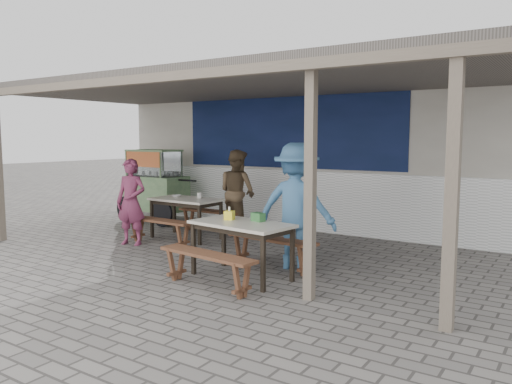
{
  "coord_description": "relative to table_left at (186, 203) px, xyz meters",
  "views": [
    {
      "loc": [
        4.93,
        -5.92,
        1.86
      ],
      "look_at": [
        0.42,
        0.9,
        0.97
      ],
      "focal_mm": 35.0,
      "sensor_mm": 36.0,
      "label": 1
    }
  ],
  "objects": [
    {
      "name": "ground",
      "position": [
        1.18,
        -0.98,
        -0.67
      ],
      "size": [
        60.0,
        60.0,
        0.0
      ],
      "primitive_type": "plane",
      "color": "slate",
      "rests_on": "ground"
    },
    {
      "name": "back_wall",
      "position": [
        1.18,
        2.6,
        1.05
      ],
      "size": [
        9.0,
        1.28,
        3.5
      ],
      "color": "beige",
      "rests_on": "ground"
    },
    {
      "name": "warung_roof",
      "position": [
        1.2,
        -0.08,
        2.04
      ],
      "size": [
        9.0,
        4.21,
        2.81
      ],
      "color": "#615B53",
      "rests_on": "ground"
    },
    {
      "name": "table_left",
      "position": [
        0.0,
        0.0,
        0.0
      ],
      "size": [
        1.31,
        0.74,
        0.75
      ],
      "rotation": [
        0.0,
        0.0,
        -0.02
      ],
      "color": "beige",
      "rests_on": "ground"
    },
    {
      "name": "bench_left_street",
      "position": [
        -0.01,
        -0.69,
        -0.34
      ],
      "size": [
        1.4,
        0.31,
        0.45
      ],
      "rotation": [
        0.0,
        0.0,
        -0.02
      ],
      "color": "brown",
      "rests_on": "ground"
    },
    {
      "name": "bench_left_wall",
      "position": [
        0.01,
        0.69,
        -0.34
      ],
      "size": [
        1.4,
        0.31,
        0.45
      ],
      "rotation": [
        0.0,
        0.0,
        -0.02
      ],
      "color": "brown",
      "rests_on": "ground"
    },
    {
      "name": "table_right",
      "position": [
        2.37,
        -1.58,
        0.0
      ],
      "size": [
        1.43,
        0.87,
        0.75
      ],
      "rotation": [
        0.0,
        0.0,
        -0.12
      ],
      "color": "beige",
      "rests_on": "ground"
    },
    {
      "name": "bench_right_street",
      "position": [
        2.29,
        -2.21,
        -0.33
      ],
      "size": [
        1.48,
        0.46,
        0.45
      ],
      "rotation": [
        0.0,
        0.0,
        -0.12
      ],
      "color": "brown",
      "rests_on": "ground"
    },
    {
      "name": "bench_right_wall",
      "position": [
        2.45,
        -0.95,
        -0.33
      ],
      "size": [
        1.48,
        0.46,
        0.45
      ],
      "rotation": [
        0.0,
        0.0,
        -0.12
      ],
      "color": "brown",
      "rests_on": "ground"
    },
    {
      "name": "vendor_cart",
      "position": [
        -1.79,
        1.02,
        0.2
      ],
      "size": [
        2.04,
        0.82,
        1.6
      ],
      "rotation": [
        0.0,
        0.0,
        -0.03
      ],
      "color": "#7D9C68",
      "rests_on": "ground"
    },
    {
      "name": "patron_street_side",
      "position": [
        -0.44,
        -0.93,
        0.08
      ],
      "size": [
        0.63,
        0.5,
        1.5
      ],
      "primitive_type": "imported",
      "rotation": [
        0.0,
        0.0,
        0.28
      ],
      "color": "#742C4B",
      "rests_on": "ground"
    },
    {
      "name": "patron_wall_side",
      "position": [
        0.53,
        0.89,
        0.15
      ],
      "size": [
        0.92,
        0.79,
        1.64
      ],
      "primitive_type": "imported",
      "rotation": [
        0.0,
        0.0,
        2.9
      ],
      "color": "brown",
      "rests_on": "ground"
    },
    {
      "name": "patron_right_table",
      "position": [
        2.73,
        -0.74,
        0.23
      ],
      "size": [
        1.26,
        0.87,
        1.8
      ],
      "primitive_type": "imported",
      "rotation": [
        0.0,
        0.0,
        3.33
      ],
      "color": "teal",
      "rests_on": "ground"
    },
    {
      "name": "tissue_box",
      "position": [
        2.1,
        -1.49,
        0.14
      ],
      "size": [
        0.15,
        0.15,
        0.12
      ],
      "primitive_type": "cube",
      "rotation": [
        0.0,
        0.0,
        0.27
      ],
      "color": "yellow",
      "rests_on": "table_right"
    },
    {
      "name": "donation_box",
      "position": [
        2.51,
        -1.39,
        0.14
      ],
      "size": [
        0.19,
        0.15,
        0.11
      ],
      "primitive_type": "cube",
      "rotation": [
        0.0,
        0.0,
        -0.22
      ],
      "color": "#317036",
      "rests_on": "table_right"
    },
    {
      "name": "condiment_jar",
      "position": [
        0.19,
        0.17,
        0.13
      ],
      "size": [
        0.09,
        0.09,
        0.1
      ],
      "primitive_type": "cylinder",
      "color": "beige",
      "rests_on": "table_left"
    },
    {
      "name": "condiment_bowl",
      "position": [
        -0.28,
        0.05,
        0.1
      ],
      "size": [
        0.19,
        0.19,
        0.04
      ],
      "primitive_type": "imported",
      "rotation": [
        0.0,
        0.0,
        0.13
      ],
      "color": "silver",
      "rests_on": "table_left"
    }
  ]
}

